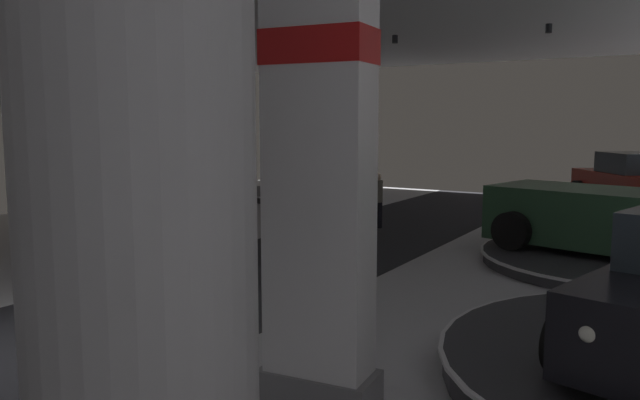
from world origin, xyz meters
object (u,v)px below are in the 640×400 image
Objects in this scene: brand_sign_pylon at (319,189)px; pickup_truck_deep_left at (307,168)px; display_platform_far_right at (619,260)px; pickup_truck_far_right at (638,212)px; display_platform_far_left at (158,210)px; column_right at (138,167)px; pickup_truck_far_left at (160,178)px; column_left at (57,134)px; display_platform_deep_right at (627,210)px; display_platform_deep_left at (309,193)px; display_car_deep_right at (630,182)px; visitor_walking_near at (377,197)px.

brand_sign_pylon is 0.80× the size of pickup_truck_deep_left.
pickup_truck_far_right reaches higher than display_platform_far_right.
display_platform_far_right is 1.00× the size of display_platform_far_left.
column_right reaches higher than display_platform_far_right.
brand_sign_pylon is 9.25m from display_platform_far_right.
pickup_truck_far_left is (-13.68, 0.06, 0.06)m from pickup_truck_far_right.
column_right is at bearing -33.44° from column_left.
column_left reaches higher than display_platform_deep_right.
pickup_truck_far_left is (-11.27, 8.72, -1.10)m from brand_sign_pylon.
column_left is 11.97m from pickup_truck_deep_left.
display_platform_far_left is (-1.58, -6.71, 0.02)m from display_platform_deep_left.
pickup_truck_deep_left is at bearing 151.23° from display_platform_far_right.
column_left is 0.96× the size of pickup_truck_deep_left.
pickup_truck_deep_left is (0.12, -0.30, 1.05)m from display_platform_deep_left.
display_platform_far_right is 13.67m from pickup_truck_deep_left.
display_platform_deep_right is (10.63, 13.16, -2.56)m from column_left.
display_car_deep_right reaches higher than visitor_walking_near.
display_platform_deep_left is at bearing 76.72° from display_platform_far_left.
pickup_truck_far_right is at bearing 74.43° from brand_sign_pylon.
pickup_truck_far_left reaches higher than pickup_truck_far_right.
column_right reaches higher than display_platform_deep_right.
brand_sign_pylon is 0.81× the size of pickup_truck_far_right.
brand_sign_pylon reaches higher than display_platform_deep_left.
display_platform_deep_left is at bearing 137.06° from visitor_walking_near.
display_car_deep_right is at bearing 86.01° from column_right.
brand_sign_pylon is at bearing -95.40° from display_platform_deep_right.
display_car_deep_right is 0.79× the size of display_platform_far_right.
brand_sign_pylon is 1.02× the size of display_car_deep_right.
pickup_truck_far_left is (-1.30, -6.87, 1.10)m from display_platform_deep_left.
display_car_deep_right is at bearing 84.53° from brand_sign_pylon.
column_left is at bearing 146.56° from column_right.
pickup_truck_far_right is at bearing -0.26° from pickup_truck_far_left.
brand_sign_pylon is at bearing -37.55° from display_platform_far_left.
display_car_deep_right is 7.97m from pickup_truck_far_right.
column_left is 12.62m from display_platform_far_right.
pickup_truck_far_right is at bearing -14.28° from visitor_walking_near.
display_platform_deep_right is at bearing 31.56° from pickup_truck_far_left.
brand_sign_pylon is at bearing -105.57° from pickup_truck_far_right.
brand_sign_pylon reaches higher than display_platform_deep_right.
pickup_truck_far_left is (-12.84, -7.89, 1.06)m from display_platform_deep_right.
column_left is 1.00× the size of column_right.
visitor_walking_near reaches higher than display_platform_far_right.
column_left is 0.97× the size of pickup_truck_far_right.
pickup_truck_far_right is 1.00× the size of pickup_truck_far_left.
display_platform_far_left is at bearing 135.56° from column_right.
brand_sign_pylon is 14.73m from display_platform_far_left.
pickup_truck_deep_left reaches higher than display_platform_deep_left.
pickup_truck_deep_left is (-10.09, 17.98, -1.54)m from column_right.
display_platform_far_left is (-13.12, -7.73, -0.02)m from display_platform_deep_right.
column_left is at bearing -67.19° from pickup_truck_far_left.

